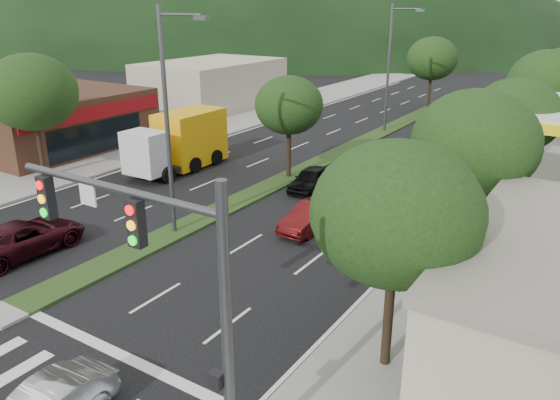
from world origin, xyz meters
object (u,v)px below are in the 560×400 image
Objects in this scene: tree_r_a at (396,214)px; box_truck at (182,143)px; tree_r_c at (516,116)px; tree_l_a at (32,92)px; car_queue_b at (419,149)px; streetlight_mid at (391,63)px; traffic_signal at (166,274)px; car_queue_a at (310,179)px; tree_r_b at (475,143)px; streetlight_near at (170,114)px; tree_med_near at (289,105)px; tree_r_d at (547,83)px; car_queue_d at (454,176)px; tree_med_far at (432,59)px; car_queue_c at (311,217)px; motorhome at (488,128)px; suv_maroon at (24,238)px.

tree_r_a is 22.56m from box_truck.
tree_l_a reaches higher than tree_r_c.
tree_r_c is 10.53m from car_queue_b.
streetlight_mid reaches higher than car_queue_b.
traffic_signal is 19.98m from car_queue_a.
car_queue_b is (-6.91, 14.81, -4.40)m from tree_r_b.
tree_r_b reaches higher than tree_r_a.
tree_l_a is 1.00× the size of box_truck.
streetlight_near is 1.38× the size of box_truck.
tree_r_a is at bearing 146.15° from box_truck.
tree_r_d is at bearing 45.00° from tree_med_near.
tree_l_a is at bearing -140.77° from tree_r_d.
tree_med_near reaches higher than car_queue_d.
tree_med_far is 1.79× the size of car_queue_c.
box_truck reaches higher than car_queue_b.
tree_r_c is at bearing 90.00° from tree_r_b.
tree_r_a reaches higher than car_queue_b.
traffic_signal is 35.66m from streetlight_mid.
streetlight_mid is 9.48m from motorhome.
streetlight_mid is at bearing 61.08° from tree_l_a.
tree_l_a is 0.72× the size of streetlight_mid.
car_queue_c is (17.58, 1.81, -4.55)m from tree_l_a.
car_queue_c reaches higher than car_queue_a.
car_queue_a is (-9.81, -13.19, -4.55)m from tree_r_d.
car_queue_c is 10.69m from car_queue_d.
suv_maroon is at bearing -95.35° from tree_med_far.
tree_med_far is at bearing 91.07° from streetlight_mid.
motorhome is at bearing -14.00° from streetlight_mid.
car_queue_a is (6.03, 13.82, -0.08)m from suv_maroon.
tree_r_b is 18.73m from suv_maroon.
tree_r_b is 1.07× the size of tree_r_c.
traffic_signal reaches higher than tree_med_near.
tree_med_near is 0.72× the size of motorhome.
motorhome is (12.43, 27.92, 0.97)m from suv_maroon.
tree_r_c is 26.47m from tree_l_a.
traffic_signal is 1.01× the size of tree_med_far.
tree_med_far is (-9.03, 45.54, 0.36)m from traffic_signal.
tree_r_c is 17.57m from streetlight_mid.
tree_r_d is at bearing -14.27° from streetlight_mid.
tree_med_far is 41.41m from suv_maroon.
tree_l_a is at bearing -157.80° from tree_r_c.
streetlight_mid is at bearing 132.22° from tree_r_c.
tree_r_a is 26.00m from tree_r_d.
motorhome is (-0.28, 9.10, 1.03)m from car_queue_d.
tree_l_a is at bearing 171.05° from streetlight_near.
tree_r_a is 25.23m from tree_l_a.
tree_l_a is at bearing -37.81° from suv_maroon.
tree_med_far reaches higher than car_queue_a.
box_truck is at bearing -76.08° from suv_maroon.
traffic_signal is at bearing -84.05° from motorhome.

